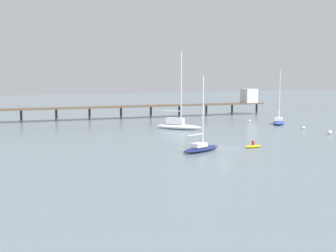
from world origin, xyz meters
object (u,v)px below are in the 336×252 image
Objects in this scene: pier at (148,104)px; dinghy_yellow at (253,146)px; sailboat_blue at (279,121)px; mooring_buoy_far at (249,121)px; mooring_buoy_mid at (330,132)px; sailboat_navy at (201,147)px; mooring_buoy_near at (303,128)px; sailboat_white at (178,124)px.

pier is 48.65m from dinghy_yellow.
sailboat_blue is 19.58× the size of mooring_buoy_far.
mooring_buoy_mid is at bearing -91.31° from mooring_buoy_far.
sailboat_navy is at bearing -144.52° from sailboat_blue.
pier is at bearing 114.12° from mooring_buoy_near.
sailboat_blue reaches higher than mooring_buoy_mid.
dinghy_yellow reaches higher than mooring_buoy_far.
sailboat_navy is 13.11× the size of mooring_buoy_mid.
sailboat_white is at bearing 177.44° from sailboat_blue.
sailboat_white is 22.73× the size of mooring_buoy_near.
mooring_buoy_near is at bearing -28.03° from sailboat_white.
pier is 109.96× the size of mooring_buoy_mid.
mooring_buoy_mid is 7.59m from mooring_buoy_near.
sailboat_blue is at bearing -54.17° from pier.
pier reaches higher than mooring_buoy_mid.
sailboat_white is (-22.76, 1.02, 0.27)m from sailboat_blue.
sailboat_white is at bearing 151.97° from mooring_buoy_near.
mooring_buoy_mid is at bearing 16.24° from dinghy_yellow.
sailboat_white reaches higher than dinghy_yellow.
sailboat_blue is 10.11m from mooring_buoy_near.
mooring_buoy_near is (1.17, 7.50, -0.06)m from mooring_buoy_mid.
sailboat_navy is 29.12m from mooring_buoy_mid.
sailboat_navy is (-32.18, -22.94, -0.08)m from sailboat_blue.
pier is at bearing 127.87° from mooring_buoy_far.
sailboat_white is 23.02m from mooring_buoy_near.
sailboat_white is 26.50m from mooring_buoy_mid.
sailboat_navy is 32.51m from mooring_buoy_near.
mooring_buoy_near is at bearing -87.65° from mooring_buoy_far.
mooring_buoy_near is (20.32, -10.82, -0.63)m from sailboat_white.
sailboat_white is at bearing 68.53° from sailboat_navy.
sailboat_navy is at bearing 177.89° from dinghy_yellow.
mooring_buoy_near is at bearing 81.15° from mooring_buoy_mid.
mooring_buoy_far is at bearing 92.35° from mooring_buoy_near.
pier is 5.78× the size of sailboat_white.
sailboat_navy is at bearing -106.51° from pier.
mooring_buoy_mid is (14.38, -42.23, -2.89)m from pier.
sailboat_navy is at bearing -168.82° from mooring_buoy_mid.
pier is at bearing 82.86° from dinghy_yellow.
sailboat_white is 25.75m from sailboat_navy.
mooring_buoy_far is (29.10, 28.70, -0.32)m from sailboat_navy.
sailboat_blue is (18.00, -24.93, -2.59)m from pier.
mooring_buoy_far is 15.57m from mooring_buoy_near.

